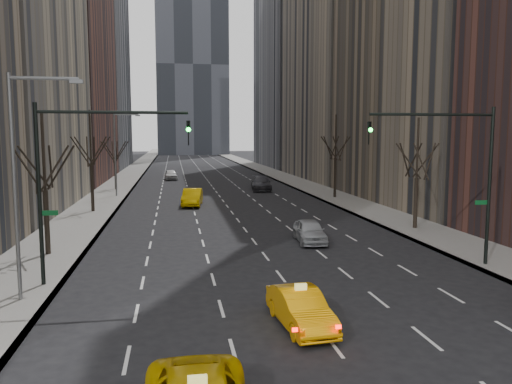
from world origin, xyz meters
name	(u,v)px	position (x,y,z in m)	size (l,w,h in m)	color
sidewalk_left	(127,177)	(-12.25, 70.00, 0.07)	(4.50, 320.00, 0.15)	slate
sidewalk_right	(279,175)	(12.25, 70.00, 0.07)	(4.50, 320.00, 0.15)	slate
bld_left_far	(53,27)	(-21.50, 66.00, 22.00)	(14.00, 28.00, 44.00)	brown
bld_left_deep	(87,18)	(-21.50, 96.00, 30.00)	(14.00, 30.00, 60.00)	slate
bld_right_far	(347,14)	(21.50, 64.00, 25.00)	(14.00, 28.00, 50.00)	tan
bld_right_deep	(297,29)	(21.50, 95.00, 29.00)	(14.00, 30.00, 58.00)	slate
tree_lw_b	(45,190)	(-12.00, 18.00, 3.72)	(3.36, 3.50, 7.82)	black
tree_lw_c	(91,167)	(-12.00, 34.00, 4.04)	(3.36, 3.50, 8.74)	black
tree_lw_d	(115,161)	(-12.00, 52.00, 3.56)	(3.36, 3.50, 7.36)	black
tree_rw_b	(417,178)	(12.00, 22.00, 3.72)	(3.36, 3.50, 7.82)	black
tree_rw_c	(335,161)	(12.00, 40.00, 4.04)	(3.36, 3.50, 8.74)	black
traffic_mast_left	(78,164)	(-9.11, 12.00, 5.49)	(6.69, 0.39, 8.00)	black
traffic_mast_right	(460,161)	(9.11, 12.00, 5.49)	(6.69, 0.39, 8.00)	black
streetlight_near	(23,164)	(-10.84, 10.00, 5.62)	(2.83, 0.22, 9.00)	slate
streetlight_far	(118,145)	(-10.84, 45.00, 5.62)	(2.83, 0.22, 9.00)	slate
taxi_sedan	(301,308)	(-0.66, 5.68, 0.67)	(1.42, 4.08, 1.34)	#FFA405
silver_sedan_ahead	(310,231)	(3.44, 19.17, 0.72)	(1.71, 4.25, 1.45)	#989B9F
far_taxi	(192,197)	(-3.26, 36.97, 0.81)	(1.72, 4.93, 1.63)	#EFB905
far_suv_grey	(261,183)	(5.60, 49.06, 0.83)	(2.33, 5.74, 1.67)	#323137
far_car_white	(171,175)	(-5.41, 65.75, 0.76)	(1.79, 4.46, 1.52)	silver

